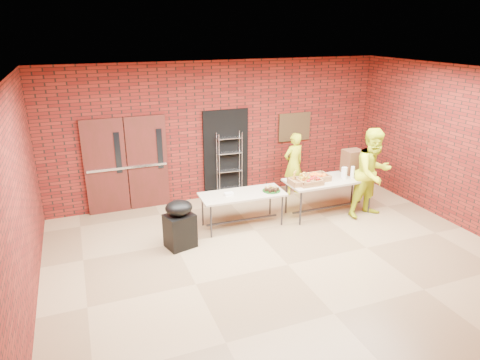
% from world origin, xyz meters
% --- Properties ---
extents(room, '(8.08, 7.08, 3.28)m').
position_xyz_m(room, '(0.00, 0.00, 1.60)').
color(room, olive).
rests_on(room, ground).
extents(double_doors, '(1.78, 0.12, 2.10)m').
position_xyz_m(double_doors, '(-2.20, 3.44, 1.05)').
color(double_doors, '#4E1716').
rests_on(double_doors, room).
extents(dark_doorway, '(1.10, 0.06, 2.10)m').
position_xyz_m(dark_doorway, '(0.10, 3.46, 1.05)').
color(dark_doorway, black).
rests_on(dark_doorway, room).
extents(bronze_plaque, '(0.85, 0.04, 0.70)m').
position_xyz_m(bronze_plaque, '(1.90, 3.45, 1.55)').
color(bronze_plaque, '#3F2C19').
rests_on(bronze_plaque, room).
extents(wire_rack, '(0.60, 0.23, 1.60)m').
position_xyz_m(wire_rack, '(0.14, 3.32, 0.80)').
color(wire_rack, silver).
rests_on(wire_rack, room).
extents(table_left, '(1.75, 0.77, 0.71)m').
position_xyz_m(table_left, '(-0.16, 1.74, 0.65)').
color(table_left, tan).
rests_on(table_left, room).
extents(table_right, '(1.94, 0.81, 0.80)m').
position_xyz_m(table_right, '(1.82, 1.65, 0.73)').
color(table_right, tan).
rests_on(table_right, room).
extents(basket_bananas, '(0.46, 0.36, 0.14)m').
position_xyz_m(basket_bananas, '(1.09, 1.60, 0.86)').
color(basket_bananas, olive).
rests_on(basket_bananas, table_right).
extents(basket_oranges, '(0.50, 0.39, 0.16)m').
position_xyz_m(basket_oranges, '(1.53, 1.69, 0.86)').
color(basket_oranges, olive).
rests_on(basket_oranges, table_right).
extents(basket_apples, '(0.49, 0.38, 0.15)m').
position_xyz_m(basket_apples, '(1.26, 1.52, 0.86)').
color(basket_apples, olive).
rests_on(basket_apples, table_right).
extents(muffin_tray, '(0.37, 0.37, 0.09)m').
position_xyz_m(muffin_tray, '(0.45, 1.65, 0.75)').
color(muffin_tray, '#134713').
rests_on(muffin_tray, table_left).
extents(napkin_box, '(0.17, 0.11, 0.06)m').
position_xyz_m(napkin_box, '(-0.45, 1.75, 0.74)').
color(napkin_box, white).
rests_on(napkin_box, table_left).
extents(coffee_dispenser, '(0.40, 0.36, 0.53)m').
position_xyz_m(coffee_dispenser, '(2.51, 1.82, 1.06)').
color(coffee_dispenser, brown).
rests_on(coffee_dispenser, table_right).
extents(cup_stack_front, '(0.09, 0.09, 0.26)m').
position_xyz_m(cup_stack_front, '(2.13, 1.53, 0.93)').
color(cup_stack_front, white).
rests_on(cup_stack_front, table_right).
extents(cup_stack_mid, '(0.09, 0.09, 0.26)m').
position_xyz_m(cup_stack_mid, '(2.32, 1.52, 0.92)').
color(cup_stack_mid, white).
rests_on(cup_stack_mid, table_right).
extents(cup_stack_back, '(0.08, 0.08, 0.23)m').
position_xyz_m(cup_stack_back, '(2.14, 1.63, 0.91)').
color(cup_stack_back, white).
rests_on(cup_stack_back, table_right).
extents(covered_grill, '(0.60, 0.54, 0.93)m').
position_xyz_m(covered_grill, '(-1.57, 1.32, 0.46)').
color(covered_grill, black).
rests_on(covered_grill, room).
extents(volunteer_woman, '(0.62, 0.48, 1.54)m').
position_xyz_m(volunteer_woman, '(1.64, 2.95, 0.77)').
color(volunteer_woman, '#D3E519').
rests_on(volunteer_woman, room).
extents(volunteer_man, '(1.02, 0.84, 1.94)m').
position_xyz_m(volunteer_man, '(2.60, 1.21, 0.97)').
color(volunteer_man, '#D3E519').
rests_on(volunteer_man, room).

